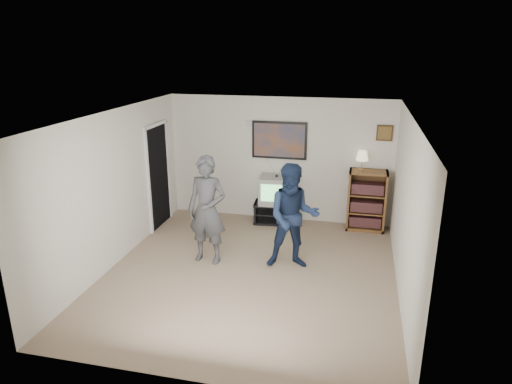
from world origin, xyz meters
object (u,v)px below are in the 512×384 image
at_px(media_stand, 275,213).
at_px(crt_television, 276,190).
at_px(bookshelf, 367,200).
at_px(person_tall, 207,210).
at_px(person_short, 293,217).

height_order(media_stand, crt_television, crt_television).
height_order(bookshelf, person_tall, person_tall).
bearing_deg(media_stand, person_short, -76.27).
xyz_separation_m(crt_television, person_short, (0.60, -1.82, 0.17)).
distance_m(crt_television, person_tall, 2.10).
distance_m(bookshelf, person_tall, 3.25).
xyz_separation_m(crt_television, bookshelf, (1.76, 0.05, -0.10)).
height_order(media_stand, person_tall, person_tall).
xyz_separation_m(bookshelf, person_tall, (-2.55, -1.98, 0.31)).
bearing_deg(bookshelf, person_short, -121.76).
relative_size(person_tall, person_short, 1.04).
height_order(media_stand, bookshelf, bookshelf).
bearing_deg(crt_television, media_stand, 176.56).
bearing_deg(person_short, crt_television, 96.96).
bearing_deg(person_tall, crt_television, 72.92).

